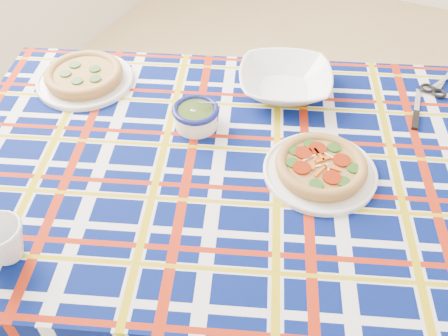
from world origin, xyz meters
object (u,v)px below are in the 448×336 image
at_px(dining_table, 247,182).
at_px(serving_bowl, 285,82).
at_px(pesto_bowl, 196,115).
at_px(main_focaccia_plate, 321,166).
at_px(mug, 3,242).

xyz_separation_m(dining_table, serving_bowl, (-0.02, 0.32, 0.10)).
height_order(pesto_bowl, serving_bowl, pesto_bowl).
bearing_deg(dining_table, serving_bowl, 73.28).
distance_m(main_focaccia_plate, mug, 0.72).
height_order(main_focaccia_plate, pesto_bowl, pesto_bowl).
xyz_separation_m(pesto_bowl, serving_bowl, (0.16, 0.25, -0.00)).
bearing_deg(main_focaccia_plate, dining_table, -168.10).
xyz_separation_m(pesto_bowl, mug, (-0.16, -0.54, 0.01)).
bearing_deg(dining_table, main_focaccia_plate, -8.62).
relative_size(dining_table, mug, 17.62).
xyz_separation_m(serving_bowl, mug, (-0.32, -0.78, 0.01)).
bearing_deg(main_focaccia_plate, pesto_bowl, 174.66).
height_order(main_focaccia_plate, mug, mug).
relative_size(serving_bowl, mug, 2.73).
bearing_deg(main_focaccia_plate, mug, -135.67).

